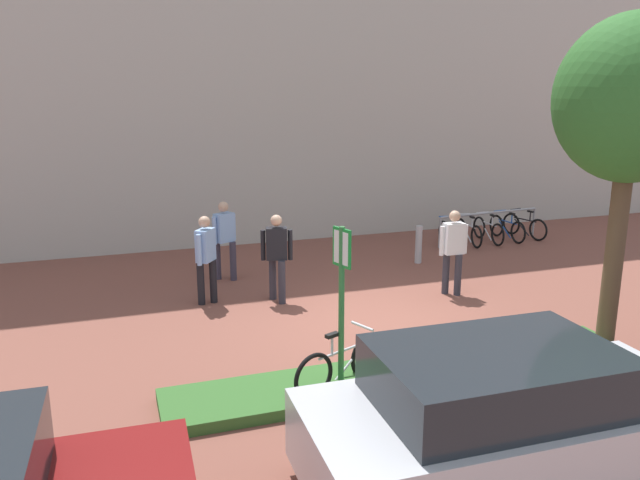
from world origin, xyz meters
name	(u,v)px	position (x,y,z in m)	size (l,w,h in m)	color
ground_plane	(374,325)	(0.00, 0.00, 0.00)	(60.00, 60.00, 0.00)	brown
building_facade	(268,51)	(0.00, 7.09, 5.00)	(28.00, 1.20, 10.00)	#B2ADA3
planter_strip	(411,374)	(-0.34, -2.09, 0.08)	(7.00, 1.10, 0.16)	#336028
tree_sidewalk	(632,102)	(3.01, -2.19, 3.86)	(2.21, 2.21, 5.12)	brown
parking_sign_post	(342,285)	(-1.41, -2.09, 1.52)	(0.13, 0.35, 2.31)	#2D7238
bike_at_sign	(342,364)	(-1.37, -2.03, 0.35)	(1.58, 0.69, 0.86)	black
bike_rack_cluster	(488,229)	(5.39, 4.62, 0.35)	(3.19, 1.81, 0.83)	#99999E
bollard_steel	(419,244)	(2.62, 3.36, 0.45)	(0.16, 0.16, 0.90)	#ADADB2
person_shirt_blue	(224,236)	(-1.96, 3.51, 0.98)	(0.55, 0.40, 1.72)	#383342
person_casual_tan	(453,247)	(2.16, 1.05, 0.98)	(0.61, 0.31, 1.72)	#2D2D38
person_suited_navy	(277,252)	(-1.27, 1.78, 0.98)	(0.59, 0.45, 1.72)	#2D2D38
person_shirt_white	(206,254)	(-2.58, 2.09, 0.98)	(0.43, 0.51, 1.72)	black
car_silver_sedan	(506,419)	(-0.56, -4.60, 0.76)	(4.35, 2.11, 1.54)	#B7B7BC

